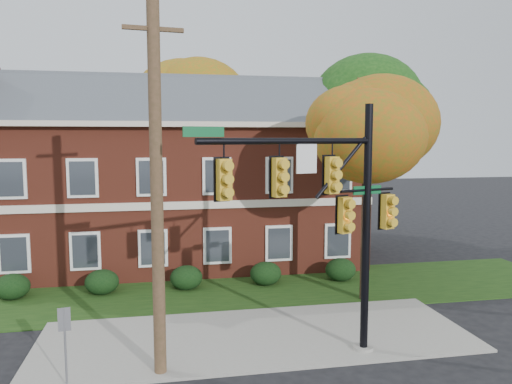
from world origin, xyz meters
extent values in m
plane|color=black|center=(0.00, 0.00, 0.00)|extent=(120.00, 120.00, 0.00)
cube|color=gray|center=(0.00, 1.00, 0.04)|extent=(14.00, 5.00, 0.08)
cube|color=#193811|center=(0.00, 6.00, 0.02)|extent=(30.00, 6.00, 0.04)
cube|color=maroon|center=(-2.00, 12.00, 3.50)|extent=(18.00, 8.00, 7.00)
cube|color=beige|center=(-2.00, 12.00, 7.12)|extent=(18.80, 8.80, 0.24)
cube|color=beige|center=(-2.00, 7.97, 3.50)|extent=(18.00, 0.12, 0.35)
ellipsoid|color=black|center=(-9.00, 6.70, 0.53)|extent=(1.40, 1.26, 1.05)
ellipsoid|color=black|center=(-5.50, 6.70, 0.53)|extent=(1.40, 1.26, 1.05)
ellipsoid|color=black|center=(-2.00, 6.70, 0.53)|extent=(1.40, 1.26, 1.05)
ellipsoid|color=black|center=(1.50, 6.70, 0.53)|extent=(1.40, 1.26, 1.05)
ellipsoid|color=black|center=(5.00, 6.70, 0.53)|extent=(1.40, 1.26, 1.05)
cylinder|color=black|center=(5.00, 4.00, 2.88)|extent=(0.36, 0.36, 5.76)
ellipsoid|color=#C14210|center=(5.00, 4.00, 6.48)|extent=(4.25, 4.25, 3.60)
ellipsoid|color=#C14210|center=(5.62, 3.62, 7.08)|extent=(3.50, 3.50, 3.00)
cylinder|color=black|center=(9.00, 13.00, 3.52)|extent=(0.36, 0.36, 7.04)
ellipsoid|color=#0F390F|center=(9.00, 13.00, 7.92)|extent=(5.95, 5.95, 5.04)
ellipsoid|color=#0F390F|center=(9.88, 12.47, 8.52)|extent=(4.90, 4.90, 4.20)
cylinder|color=black|center=(-1.00, 20.00, 3.84)|extent=(0.36, 0.36, 7.68)
ellipsoid|color=#C05110|center=(-1.00, 20.00, 8.64)|extent=(6.46, 6.46, 5.47)
ellipsoid|color=#C05110|center=(-0.05, 19.43, 9.24)|extent=(5.32, 5.32, 4.56)
cylinder|color=gray|center=(3.01, -0.67, 0.09)|extent=(0.60, 0.60, 0.17)
cylinder|color=black|center=(3.01, -0.67, 3.75)|extent=(0.29, 0.29, 7.50)
cylinder|color=black|center=(0.44, -1.43, 6.43)|extent=(5.19, 1.68, 0.17)
cylinder|color=black|center=(3.01, -0.67, 4.99)|extent=(1.87, 0.63, 0.09)
cube|color=gold|center=(-1.41, -1.98, 5.47)|extent=(0.54, 0.44, 1.24)
cube|color=gold|center=(0.13, -1.52, 5.47)|extent=(0.54, 0.44, 1.24)
cube|color=gold|center=(1.77, -1.04, 5.47)|extent=(0.54, 0.44, 1.24)
cube|color=silver|center=(0.95, -1.28, 5.95)|extent=(0.63, 0.22, 0.80)
cube|color=#0B5529|center=(-1.93, -2.13, 6.67)|extent=(1.04, 0.34, 0.26)
cube|color=gold|center=(2.24, -0.90, 4.29)|extent=(0.54, 0.44, 1.24)
cube|color=gold|center=(3.78, -0.44, 4.29)|extent=(0.54, 0.44, 1.24)
cube|color=#0B5529|center=(3.01, -0.67, 4.99)|extent=(0.99, 0.33, 0.25)
cylinder|color=#44361F|center=(-3.10, -1.00, 5.05)|extent=(0.38, 0.38, 10.09)
cube|color=#44361F|center=(-3.10, -1.00, 9.31)|extent=(1.57, 0.31, 0.11)
cylinder|color=slate|center=(-5.50, -1.35, 1.08)|extent=(0.07, 0.07, 2.17)
cube|color=slate|center=(-5.50, -1.35, 1.87)|extent=(0.32, 0.09, 0.61)
camera|label=1|loc=(-2.97, -14.44, 6.52)|focal=35.00mm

